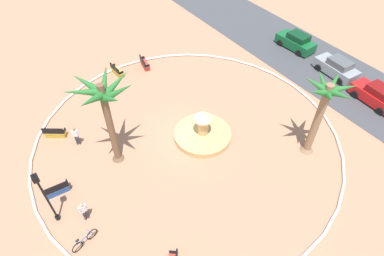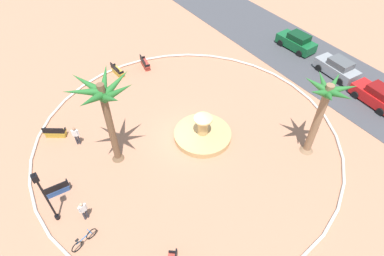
# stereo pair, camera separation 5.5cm
# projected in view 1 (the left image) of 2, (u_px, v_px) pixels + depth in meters

# --- Properties ---
(ground_plane) EXTENTS (80.00, 80.00, 0.00)m
(ground_plane) POSITION_uv_depth(u_px,v_px,m) (187.00, 138.00, 24.54)
(ground_plane) COLOR tan
(plaza_curb) EXTENTS (22.67, 22.67, 0.20)m
(plaza_curb) POSITION_uv_depth(u_px,v_px,m) (187.00, 137.00, 24.47)
(plaza_curb) COLOR silver
(plaza_curb) RESTS_ON ground
(street_asphalt) EXTENTS (48.00, 8.00, 0.03)m
(street_asphalt) POSITION_uv_depth(u_px,v_px,m) (325.00, 69.00, 30.78)
(street_asphalt) COLOR #424247
(street_asphalt) RESTS_ON ground
(fountain) EXTENTS (4.31, 4.31, 1.94)m
(fountain) POSITION_uv_depth(u_px,v_px,m) (203.00, 134.00, 24.39)
(fountain) COLOR tan
(fountain) RESTS_ON ground
(palm_tree_near_fountain) EXTENTS (3.26, 3.27, 6.21)m
(palm_tree_near_fountain) POSITION_uv_depth(u_px,v_px,m) (324.00, 104.00, 20.51)
(palm_tree_near_fountain) COLOR #8E6B4C
(palm_tree_near_fountain) RESTS_ON ground
(palm_tree_by_curb) EXTENTS (4.09, 4.23, 6.84)m
(palm_tree_by_curb) POSITION_uv_depth(u_px,v_px,m) (105.00, 102.00, 19.41)
(palm_tree_by_curb) COLOR brown
(palm_tree_by_curb) RESTS_ON ground
(bench_east) EXTENTS (1.64, 0.63, 1.00)m
(bench_east) POSITION_uv_depth(u_px,v_px,m) (117.00, 71.00, 29.97)
(bench_east) COLOR gold
(bench_east) RESTS_ON ground
(bench_north) EXTENTS (1.66, 0.78, 1.00)m
(bench_north) POSITION_uv_depth(u_px,v_px,m) (145.00, 64.00, 30.81)
(bench_north) COLOR #B73D33
(bench_north) RESTS_ON ground
(bench_southeast) EXTENTS (0.61, 1.63, 1.00)m
(bench_southeast) POSITION_uv_depth(u_px,v_px,m) (57.00, 190.00, 20.81)
(bench_southeast) COLOR #335BA8
(bench_southeast) RESTS_ON ground
(bench_southwest) EXTENTS (1.33, 1.60, 1.00)m
(bench_southwest) POSITION_uv_depth(u_px,v_px,m) (55.00, 133.00, 24.38)
(bench_southwest) COLOR gold
(bench_southwest) RESTS_ON ground
(lamppost) EXTENTS (0.32, 0.32, 4.49)m
(lamppost) POSITION_uv_depth(u_px,v_px,m) (44.00, 195.00, 17.90)
(lamppost) COLOR black
(lamppost) RESTS_ON ground
(bicycle_red_frame) EXTENTS (0.61, 1.67, 0.94)m
(bicycle_red_frame) POSITION_uv_depth(u_px,v_px,m) (85.00, 240.00, 18.38)
(bicycle_red_frame) COLOR black
(bicycle_red_frame) RESTS_ON ground
(person_cyclist_helmet) EXTENTS (0.25, 0.52, 1.61)m
(person_cyclist_helmet) POSITION_uv_depth(u_px,v_px,m) (84.00, 210.00, 19.15)
(person_cyclist_helmet) COLOR #33333D
(person_cyclist_helmet) RESTS_ON ground
(person_cyclist_photo) EXTENTS (0.34, 0.47, 1.66)m
(person_cyclist_photo) POSITION_uv_depth(u_px,v_px,m) (76.00, 135.00, 23.42)
(person_cyclist_photo) COLOR #33333D
(person_cyclist_photo) RESTS_ON ground
(parked_car_leftmost) EXTENTS (4.08, 2.07, 1.67)m
(parked_car_leftmost) POSITION_uv_depth(u_px,v_px,m) (296.00, 41.00, 32.89)
(parked_car_leftmost) COLOR #145B2D
(parked_car_leftmost) RESTS_ON ground
(parked_car_second) EXTENTS (4.08, 2.07, 1.67)m
(parked_car_second) POSITION_uv_depth(u_px,v_px,m) (337.00, 68.00, 29.65)
(parked_car_second) COLOR gray
(parked_car_second) RESTS_ON ground
(parked_car_third) EXTENTS (4.10, 2.12, 1.67)m
(parked_car_third) POSITION_uv_depth(u_px,v_px,m) (376.00, 95.00, 26.85)
(parked_car_third) COLOR red
(parked_car_third) RESTS_ON ground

